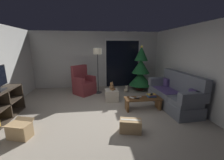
# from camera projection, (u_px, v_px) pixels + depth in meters

# --- Properties ---
(ground_plane) EXTENTS (7.00, 7.00, 0.00)m
(ground_plane) POSITION_uv_depth(u_px,v_px,m) (101.00, 117.00, 3.86)
(ground_plane) COLOR #9E9384
(wall_back) EXTENTS (5.72, 0.12, 2.50)m
(wall_back) POSITION_uv_depth(u_px,v_px,m) (97.00, 60.00, 6.52)
(wall_back) COLOR beige
(wall_back) RESTS_ON ground
(wall_right) EXTENTS (0.12, 6.00, 2.50)m
(wall_right) POSITION_uv_depth(u_px,v_px,m) (204.00, 69.00, 3.92)
(wall_right) COLOR beige
(wall_right) RESTS_ON ground
(patio_door_frame) EXTENTS (1.60, 0.02, 2.20)m
(patio_door_frame) POSITION_uv_depth(u_px,v_px,m) (122.00, 63.00, 6.63)
(patio_door_frame) COLOR silver
(patio_door_frame) RESTS_ON ground
(patio_door_glass) EXTENTS (1.50, 0.02, 2.10)m
(patio_door_glass) POSITION_uv_depth(u_px,v_px,m) (122.00, 64.00, 6.62)
(patio_door_glass) COLOR black
(patio_door_glass) RESTS_ON ground
(couch) EXTENTS (0.86, 1.97, 1.08)m
(couch) POSITION_uv_depth(u_px,v_px,m) (174.00, 95.00, 4.41)
(couch) COLOR slate
(couch) RESTS_ON ground
(coffee_table) EXTENTS (1.10, 0.40, 0.36)m
(coffee_table) POSITION_uv_depth(u_px,v_px,m) (143.00, 102.00, 4.28)
(coffee_table) COLOR brown
(coffee_table) RESTS_ON ground
(remote_white) EXTENTS (0.14, 0.14, 0.02)m
(remote_white) POSITION_uv_depth(u_px,v_px,m) (132.00, 98.00, 4.24)
(remote_white) COLOR silver
(remote_white) RESTS_ON coffee_table
(remote_black) EXTENTS (0.16, 0.09, 0.02)m
(remote_black) POSITION_uv_depth(u_px,v_px,m) (137.00, 98.00, 4.18)
(remote_black) COLOR black
(remote_black) RESTS_ON coffee_table
(remote_silver) EXTENTS (0.16, 0.08, 0.02)m
(remote_silver) POSITION_uv_depth(u_px,v_px,m) (139.00, 97.00, 4.30)
(remote_silver) COLOR #ADADB2
(remote_silver) RESTS_ON coffee_table
(book_stack) EXTENTS (0.28, 0.19, 0.09)m
(book_stack) POSITION_uv_depth(u_px,v_px,m) (152.00, 95.00, 4.34)
(book_stack) COLOR #285684
(book_stack) RESTS_ON coffee_table
(cell_phone) EXTENTS (0.14, 0.16, 0.01)m
(cell_phone) POSITION_uv_depth(u_px,v_px,m) (152.00, 94.00, 4.30)
(cell_phone) COLOR black
(cell_phone) RESTS_ON book_stack
(christmas_tree) EXTENTS (0.95, 0.95, 1.93)m
(christmas_tree) POSITION_uv_depth(u_px,v_px,m) (141.00, 71.00, 6.04)
(christmas_tree) COLOR #4C1E19
(christmas_tree) RESTS_ON ground
(armchair) EXTENTS (0.97, 0.97, 1.13)m
(armchair) POSITION_uv_depth(u_px,v_px,m) (83.00, 84.00, 5.66)
(armchair) COLOR maroon
(armchair) RESTS_ON ground
(floor_lamp) EXTENTS (0.32, 0.32, 1.78)m
(floor_lamp) POSITION_uv_depth(u_px,v_px,m) (98.00, 56.00, 5.49)
(floor_lamp) COLOR #2D2D30
(floor_lamp) RESTS_ON ground
(media_shelf) EXTENTS (0.40, 1.40, 0.78)m
(media_shelf) POSITION_uv_depth(u_px,v_px,m) (0.00, 107.00, 3.60)
(media_shelf) COLOR #382D23
(media_shelf) RESTS_ON ground
(ottoman) EXTENTS (0.44, 0.44, 0.39)m
(ottoman) POSITION_uv_depth(u_px,v_px,m) (112.00, 95.00, 4.98)
(ottoman) COLOR beige
(ottoman) RESTS_ON ground
(teddy_bear_chestnut) EXTENTS (0.21, 0.21, 0.29)m
(teddy_bear_chestnut) POSITION_uv_depth(u_px,v_px,m) (112.00, 87.00, 4.90)
(teddy_bear_chestnut) COLOR brown
(teddy_bear_chestnut) RESTS_ON ottoman
(teddy_bear_cream_by_tree) EXTENTS (0.20, 0.20, 0.29)m
(teddy_bear_cream_by_tree) POSITION_uv_depth(u_px,v_px,m) (126.00, 89.00, 5.91)
(teddy_bear_cream_by_tree) COLOR beige
(teddy_bear_cream_by_tree) RESTS_ON ground
(cardboard_box_open_near_shelf) EXTENTS (0.54, 0.54, 0.37)m
(cardboard_box_open_near_shelf) POSITION_uv_depth(u_px,v_px,m) (20.00, 131.00, 2.95)
(cardboard_box_open_near_shelf) COLOR tan
(cardboard_box_open_near_shelf) RESTS_ON ground
(cardboard_box_taped_mid_floor) EXTENTS (0.52, 0.35, 0.30)m
(cardboard_box_taped_mid_floor) POSITION_uv_depth(u_px,v_px,m) (130.00, 126.00, 3.15)
(cardboard_box_taped_mid_floor) COLOR tan
(cardboard_box_taped_mid_floor) RESTS_ON ground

